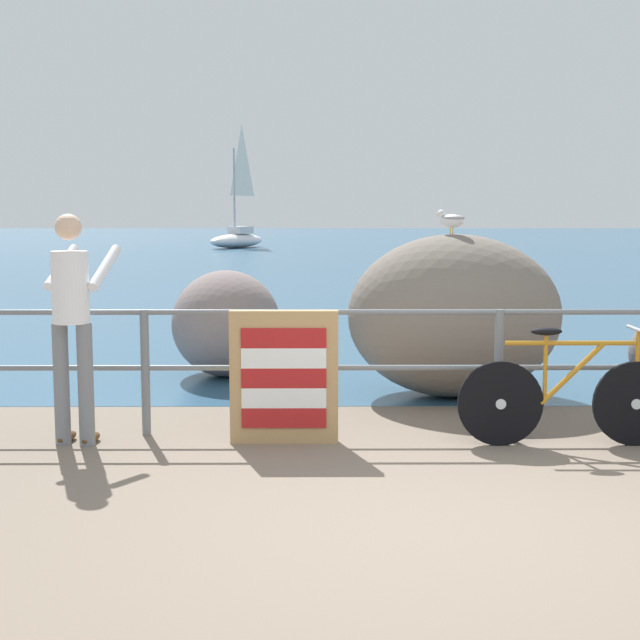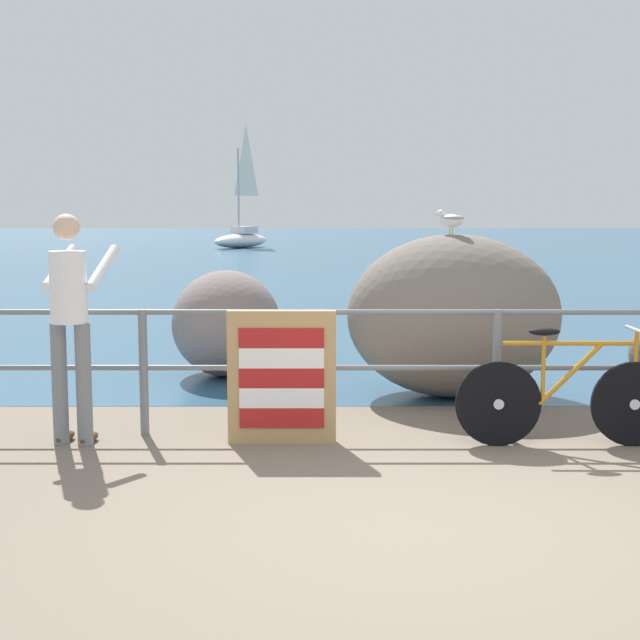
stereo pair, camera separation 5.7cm
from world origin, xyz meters
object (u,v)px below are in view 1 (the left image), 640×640
(bicycle, at_px, (569,396))
(breakwater_boulder_left, at_px, (226,323))
(sailboat, at_px, (238,234))
(breakwater_boulder_main, at_px, (454,316))
(seagull, at_px, (451,219))
(folded_deckchair_stack, at_px, (284,377))
(person_at_railing, at_px, (73,317))

(bicycle, height_order, breakwater_boulder_left, breakwater_boulder_left)
(bicycle, distance_m, sailboat, 38.35)
(breakwater_boulder_main, distance_m, seagull, 0.93)
(bicycle, distance_m, folded_deckchair_stack, 2.20)
(person_at_railing, distance_m, breakwater_boulder_left, 3.06)
(person_at_railing, relative_size, breakwater_boulder_main, 0.86)
(bicycle, bearing_deg, person_at_railing, 179.33)
(breakwater_boulder_main, xyz_separation_m, breakwater_boulder_left, (-2.33, 1.10, -0.21))
(folded_deckchair_stack, relative_size, seagull, 3.51)
(person_at_railing, xyz_separation_m, folded_deckchair_stack, (1.62, 0.03, -0.47))
(breakwater_boulder_left, xyz_separation_m, sailboat, (-2.89, 34.93, 0.13))
(bicycle, height_order, seagull, seagull)
(bicycle, xyz_separation_m, breakwater_boulder_left, (-2.92, 2.98, 0.19))
(breakwater_boulder_main, relative_size, breakwater_boulder_left, 1.52)
(folded_deckchair_stack, bearing_deg, bicycle, -2.52)
(folded_deckchair_stack, xyz_separation_m, seagull, (1.55, 1.75, 1.20))
(breakwater_boulder_left, height_order, seagull, seagull)
(bicycle, xyz_separation_m, breakwater_boulder_main, (-0.60, 1.87, 0.40))
(breakwater_boulder_main, distance_m, breakwater_boulder_left, 2.58)
(folded_deckchair_stack, relative_size, breakwater_boulder_main, 0.50)
(seagull, xyz_separation_m, sailboat, (-5.17, 36.06, -1.01))
(breakwater_boulder_left, bearing_deg, sailboat, 94.72)
(folded_deckchair_stack, distance_m, breakwater_boulder_main, 2.40)
(seagull, bearing_deg, breakwater_boulder_left, 16.09)
(bicycle, bearing_deg, sailboat, 99.12)
(breakwater_boulder_left, bearing_deg, person_at_railing, -106.90)
(person_at_railing, bearing_deg, bicycle, -80.58)
(breakwater_boulder_main, bearing_deg, person_at_railing, -150.71)
(sailboat, bearing_deg, bicycle, 36.22)
(person_at_railing, bearing_deg, folded_deckchair_stack, -78.62)
(bicycle, height_order, person_at_railing, person_at_railing)
(person_at_railing, height_order, seagull, seagull)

